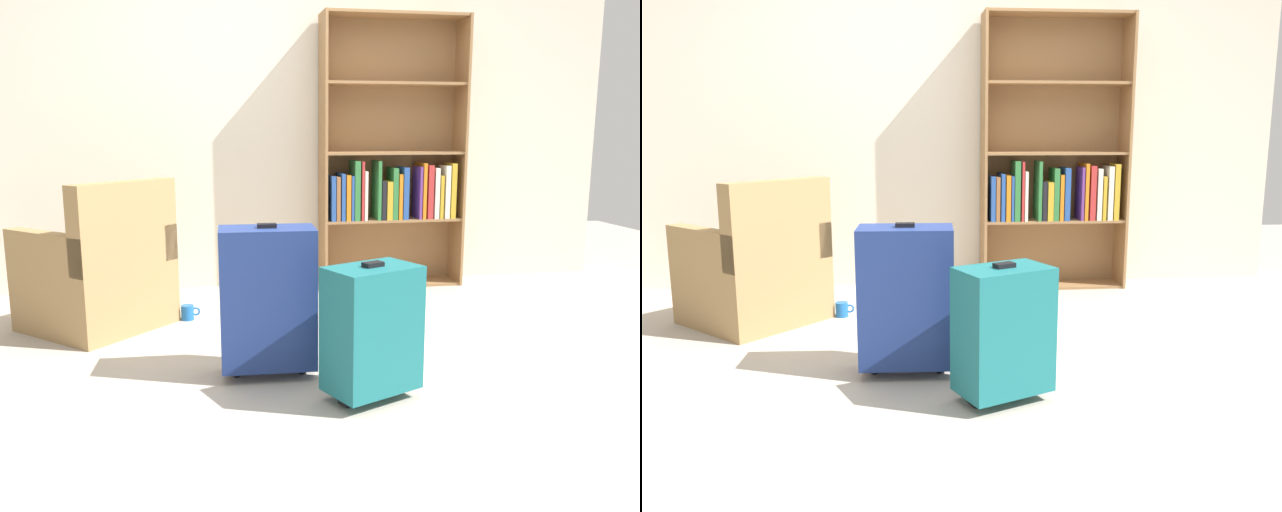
{
  "view_description": "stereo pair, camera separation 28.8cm",
  "coord_description": "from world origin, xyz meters",
  "views": [
    {
      "loc": [
        -0.59,
        -3.12,
        1.19
      ],
      "look_at": [
        0.0,
        0.08,
        0.55
      ],
      "focal_mm": 36.3,
      "sensor_mm": 36.0,
      "label": 1
    },
    {
      "loc": [
        -0.3,
        -3.16,
        1.19
      ],
      "look_at": [
        0.0,
        0.08,
        0.55
      ],
      "focal_mm": 36.3,
      "sensor_mm": 36.0,
      "label": 2
    }
  ],
  "objects": [
    {
      "name": "ground_plane",
      "position": [
        0.0,
        0.0,
        0.0
      ],
      "size": [
        9.08,
        9.08,
        0.0
      ],
      "primitive_type": "plane",
      "color": "#B2A899"
    },
    {
      "name": "suitcase_teal",
      "position": [
        0.13,
        -0.48,
        0.33
      ],
      "size": [
        0.46,
        0.39,
        0.63
      ],
      "color": "#19666B",
      "rests_on": "ground"
    },
    {
      "name": "mug",
      "position": [
        -0.7,
        0.91,
        0.05
      ],
      "size": [
        0.12,
        0.08,
        0.1
      ],
      "color": "#1959A5",
      "rests_on": "ground"
    },
    {
      "name": "armchair",
      "position": [
        -1.21,
        0.86,
        0.32
      ],
      "size": [
        0.99,
        0.99,
        0.9
      ],
      "color": "#9E7A4C",
      "rests_on": "ground"
    },
    {
      "name": "suitcase_navy_blue",
      "position": [
        -0.29,
        -0.11,
        0.39
      ],
      "size": [
        0.47,
        0.27,
        0.75
      ],
      "color": "navy",
      "rests_on": "ground"
    },
    {
      "name": "bookshelf",
      "position": [
        0.83,
        1.64,
        0.9
      ],
      "size": [
        1.08,
        0.29,
        2.01
      ],
      "color": "olive",
      "rests_on": "ground"
    },
    {
      "name": "back_wall",
      "position": [
        0.0,
        1.82,
        1.3
      ],
      "size": [
        5.19,
        0.1,
        2.6
      ],
      "primitive_type": "cube",
      "color": "beige",
      "rests_on": "ground"
    }
  ]
}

